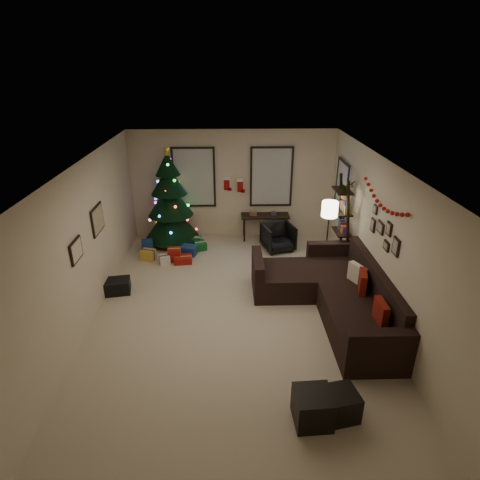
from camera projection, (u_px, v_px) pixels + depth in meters
name	position (u px, v px, depth m)	size (l,w,h in m)	color
floor	(235.00, 311.00, 7.31)	(7.00, 7.00, 0.00)	beige
ceiling	(235.00, 165.00, 6.20)	(7.00, 7.00, 0.00)	white
wall_back	(233.00, 185.00, 9.94)	(5.00, 5.00, 0.00)	beige
wall_front	(242.00, 409.00, 3.56)	(5.00, 5.00, 0.00)	beige
wall_left	(86.00, 246.00, 6.69)	(7.00, 7.00, 0.00)	beige
wall_right	(382.00, 242.00, 6.82)	(7.00, 7.00, 0.00)	beige
window_back_left	(194.00, 177.00, 9.81)	(1.05, 0.06, 1.50)	#728CB2
window_back_right	(271.00, 177.00, 9.85)	(1.05, 0.06, 1.50)	#728CB2
window_right_wall	(342.00, 189.00, 9.08)	(0.06, 0.90, 1.30)	#728CB2
christmas_tree	(170.00, 203.00, 9.67)	(1.32, 1.32, 2.45)	black
presents	(175.00, 251.00, 9.33)	(1.50, 1.20, 0.30)	navy
sofa	(334.00, 294.00, 7.24)	(2.19, 3.16, 0.94)	black
pillow_red_a	(381.00, 313.00, 6.13)	(0.11, 0.40, 0.40)	maroon
pillow_red_b	(362.00, 283.00, 6.97)	(0.11, 0.42, 0.42)	maroon
pillow_cream	(357.00, 275.00, 7.25)	(0.11, 0.39, 0.39)	beige
ottoman_near	(313.00, 407.00, 5.01)	(0.46, 0.46, 0.44)	black
ottoman_far	(341.00, 404.00, 5.09)	(0.40, 0.40, 0.38)	black
desk	(265.00, 218.00, 10.03)	(1.19, 0.43, 0.64)	black
desk_chair	(278.00, 237.00, 9.54)	(0.63, 0.59, 0.65)	black
bookshelf	(343.00, 226.00, 8.42)	(0.30, 0.60, 2.05)	black
potted_plant	(346.00, 187.00, 8.16)	(0.45, 0.39, 0.50)	#4C4C4C
floor_lamp	(329.00, 214.00, 8.17)	(0.33, 0.33, 1.57)	black
art_map	(97.00, 220.00, 7.24)	(0.04, 0.60, 0.50)	black
art_abstract	(76.00, 251.00, 6.22)	(0.04, 0.45, 0.35)	black
gallery	(384.00, 232.00, 6.66)	(0.03, 1.25, 0.54)	black
garland	(383.00, 200.00, 6.61)	(0.08, 1.90, 0.30)	#A5140C
stocking_left	(227.00, 183.00, 9.93)	(0.20, 0.05, 0.36)	#990F0C
stocking_right	(241.00, 185.00, 9.79)	(0.20, 0.05, 0.36)	#990F0C
storage_bin	(116.00, 286.00, 7.84)	(0.55, 0.37, 0.27)	black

